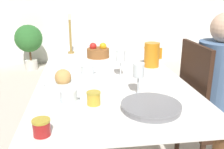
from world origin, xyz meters
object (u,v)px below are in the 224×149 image
object	(u,v)px
red_pitcher	(152,55)
bread_plate	(63,80)
chair_person_side	(206,114)
jam_jar_amber	(94,98)
teacup_across	(88,71)
wine_glass_water	(121,57)
person_seated	(223,88)
wine_glass_juice	(139,72)
potted_plant	(29,40)
teacup_near_person	(69,97)
jam_jar_red	(41,127)
fruit_bowl	(98,52)
candlestick_tall	(70,38)
serving_tray	(151,107)

from	to	relation	value
red_pitcher	bread_plate	distance (m)	0.71
chair_person_side	jam_jar_amber	xyz separation A→B (m)	(-0.77, -0.28, 0.28)
chair_person_side	teacup_across	size ratio (longest dim) A/B	6.97
wine_glass_water	person_seated	bearing A→B (deg)	-11.72
teacup_across	jam_jar_amber	world-z (taller)	same
wine_glass_juice	red_pitcher	bearing A→B (deg)	66.81
chair_person_side	potted_plant	distance (m)	3.48
teacup_near_person	jam_jar_red	xyz separation A→B (m)	(-0.09, -0.30, 0.01)
fruit_bowl	red_pitcher	bearing A→B (deg)	-42.89
chair_person_side	bread_plate	world-z (taller)	chair_person_side
wine_glass_water	candlestick_tall	world-z (taller)	candlestick_tall
potted_plant	serving_tray	bearing A→B (deg)	-70.79
bread_plate	fruit_bowl	world-z (taller)	fruit_bowl
red_pitcher	jam_jar_red	size ratio (longest dim) A/B	2.60
person_seated	fruit_bowl	distance (m)	1.04
candlestick_tall	fruit_bowl	bearing A→B (deg)	-38.88
wine_glass_water	bread_plate	xyz separation A→B (m)	(-0.37, -0.10, -0.10)
chair_person_side	jam_jar_amber	bearing A→B (deg)	-69.99
red_pitcher	jam_jar_red	world-z (taller)	red_pitcher
bread_plate	wine_glass_juice	bearing A→B (deg)	-28.62
teacup_near_person	candlestick_tall	bearing A→B (deg)	90.76
jam_jar_red	fruit_bowl	xyz separation A→B (m)	(0.31, 1.23, 0.01)
fruit_bowl	candlestick_tall	distance (m)	0.32
potted_plant	wine_glass_water	bearing A→B (deg)	-68.74
jam_jar_amber	teacup_near_person	bearing A→B (deg)	160.76
wine_glass_juice	jam_jar_amber	distance (m)	0.28
jam_jar_amber	candlestick_tall	xyz separation A→B (m)	(-0.14, 1.17, 0.10)
jam_jar_amber	chair_person_side	bearing A→B (deg)	20.01
person_seated	candlestick_tall	world-z (taller)	person_seated
teacup_near_person	bread_plate	size ratio (longest dim) A/B	0.63
person_seated	wine_glass_juice	distance (m)	0.67
chair_person_side	candlestick_tall	xyz separation A→B (m)	(-0.90, 0.89, 0.39)
red_pitcher	candlestick_tall	xyz separation A→B (m)	(-0.61, 0.54, 0.05)
chair_person_side	candlestick_tall	size ratio (longest dim) A/B	2.80
teacup_near_person	fruit_bowl	world-z (taller)	fruit_bowl
potted_plant	candlestick_tall	bearing A→B (deg)	-69.90
bread_plate	jam_jar_amber	distance (m)	0.36
chair_person_side	serving_tray	xyz separation A→B (m)	(-0.50, -0.37, 0.26)
serving_tray	potted_plant	distance (m)	3.63
red_pitcher	fruit_bowl	size ratio (longest dim) A/B	0.95
red_pitcher	potted_plant	xyz separation A→B (m)	(-1.40, 2.69, -0.33)
wine_glass_water	fruit_bowl	bearing A→B (deg)	100.62
teacup_near_person	candlestick_tall	world-z (taller)	candlestick_tall
wine_glass_juice	candlestick_tall	bearing A→B (deg)	109.63
serving_tray	teacup_near_person	bearing A→B (deg)	160.45
wine_glass_water	wine_glass_juice	size ratio (longest dim) A/B	1.02
jam_jar_amber	serving_tray	bearing A→B (deg)	-19.69
wine_glass_water	bread_plate	bearing A→B (deg)	-164.88
teacup_across	jam_jar_amber	xyz separation A→B (m)	(0.01, -0.48, 0.01)
teacup_near_person	potted_plant	distance (m)	3.39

